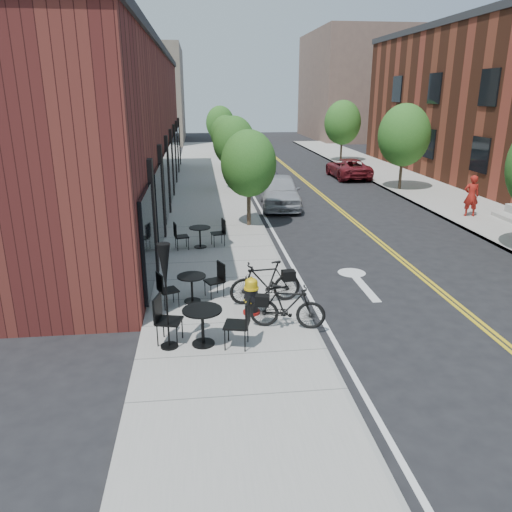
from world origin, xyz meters
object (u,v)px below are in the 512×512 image
fire_hydrant (251,296)px  parked_car_c (247,156)px  parked_car_b (259,173)px  patio_umbrella (165,274)px  bistro_set_b (192,285)px  parked_car_a (280,191)px  bicycle_right (287,307)px  pedestrian (471,196)px  bicycle_left (265,282)px  parked_car_far (348,168)px  bistro_set_c (200,234)px  bistro_set_a (203,322)px

fire_hydrant → parked_car_c: size_ratio=0.20×
parked_car_b → patio_umbrella: bearing=-109.7°
bistro_set_b → parked_car_b: size_ratio=0.42×
parked_car_a → fire_hydrant: bearing=-97.2°
fire_hydrant → bicycle_right: size_ratio=0.55×
parked_car_c → pedestrian: pedestrian is taller
bicycle_left → pedestrian: (10.12, 8.37, 0.34)m
fire_hydrant → parked_car_far: size_ratio=0.21×
parked_car_b → bistro_set_c: bearing=-113.2°
parked_car_b → bistro_set_a: bearing=-107.8°
pedestrian → bistro_set_b: bearing=44.6°
parked_car_far → pedestrian: pedestrian is taller
patio_umbrella → parked_car_c: bearing=81.1°
bicycle_left → parked_car_far: parked_car_far is taller
parked_car_far → bicycle_right: bearing=69.6°
pedestrian → parked_car_far: bearing=-68.8°
parked_car_a → parked_car_b: (-0.24, 6.29, -0.09)m
bicycle_right → parked_car_far: 22.49m
parked_car_c → pedestrian: bearing=-68.9°
bicycle_left → bistro_set_b: 1.89m
bistro_set_b → parked_car_a: bearing=46.1°
bistro_set_c → pedestrian: bearing=3.5°
bicycle_right → bistro_set_c: (-1.93, 6.54, -0.05)m
parked_car_b → parked_car_far: bearing=8.7°
bicycle_left → parked_car_a: bearing=162.3°
bicycle_left → parked_car_b: parked_car_b is taller
pedestrian → parked_car_c: bearing=-55.4°
bistro_set_b → parked_car_far: (9.86, 19.37, 0.05)m
bistro_set_a → pedestrian: (11.73, 10.44, 0.36)m
bicycle_left → pedestrian: size_ratio=1.03×
parked_car_a → bicycle_left: bearing=-95.9°
parked_car_b → parked_car_c: parked_car_b is taller
bistro_set_a → bistro_set_c: bearing=103.7°
bicycle_right → patio_umbrella: (-2.65, -0.62, 1.12)m
parked_car_c → pedestrian: (7.99, -17.92, 0.34)m
parked_car_c → patio_umbrella: bearing=-101.9°
bistro_set_a → patio_umbrella: size_ratio=0.88×
bicycle_left → bistro_set_b: bearing=-105.3°
patio_umbrella → parked_car_a: (4.60, 13.73, -1.00)m
bistro_set_a → parked_car_far: 23.75m
fire_hydrant → bicycle_left: bearing=65.8°
bicycle_left → bistro_set_b: bicycle_left is taller
fire_hydrant → parked_car_a: size_ratio=0.21×
bicycle_right → parked_car_far: (7.69, 21.14, -0.01)m
parked_car_b → parked_car_a: bearing=-95.2°
parked_car_far → bistro_set_b: bearing=62.6°
bistro_set_a → parked_car_c: size_ratio=0.43×
bicycle_left → pedestrian: bearing=122.9°
parked_car_far → pedestrian: bearing=100.3°
bistro_set_c → parked_car_c: parked_car_c is taller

